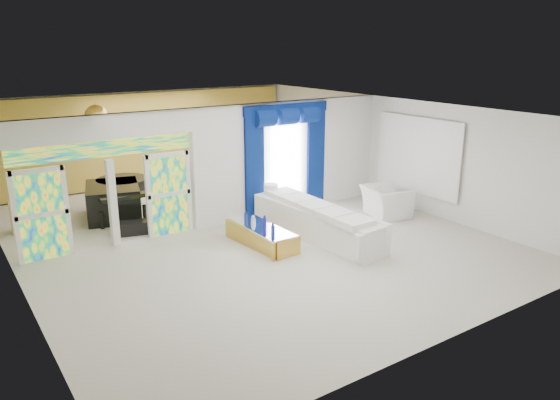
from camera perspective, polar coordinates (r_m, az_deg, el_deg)
floor at (r=13.11m, az=-4.04°, el=-3.59°), size 12.00×12.00×0.00m
dividing_wall at (r=14.63m, az=1.17°, el=4.68°), size 5.70×0.18×3.00m
dividing_header at (r=12.26m, az=-18.41°, el=7.38°), size 4.30×0.18×0.55m
stained_panel_left at (r=12.33m, az=-24.03°, el=-1.42°), size 0.95×0.04×2.00m
stained_panel_right at (r=13.07m, az=-11.75°, el=0.64°), size 0.95×0.04×2.00m
stained_transom at (r=12.34m, az=-18.22°, el=5.20°), size 4.00×0.05×0.35m
window_pane at (r=14.42m, az=0.59°, el=4.30°), size 1.00×0.02×2.30m
blue_drape_left at (r=13.87m, az=-2.75°, el=3.59°), size 0.55×0.10×2.80m
blue_drape_right at (r=14.98m, az=3.81°, el=4.54°), size 0.55×0.10×2.80m
blue_pelmet at (r=14.17m, az=0.67°, el=9.71°), size 2.60×0.12×0.25m
wall_mirror at (r=14.99m, az=14.45°, el=4.65°), size 0.04×2.70×1.90m
gold_curtains at (r=17.93m, az=-13.73°, el=6.41°), size 9.70×0.12×2.90m
white_sofa at (r=12.75m, az=3.88°, el=-2.45°), size 1.16×3.86×0.72m
coffee_table at (r=12.29m, az=-1.98°, el=-3.86°), size 0.83×2.02×0.44m
console_table at (r=14.22m, az=0.05°, el=-1.13°), size 1.14×0.39×0.38m
table_lamp at (r=13.92m, az=-0.97°, el=0.54°), size 0.36×0.36×0.58m
armchair at (r=14.59m, az=11.22°, el=-0.17°), size 1.32×1.43×0.78m
grand_piano at (r=14.87m, az=-17.32°, el=-0.10°), size 1.74×2.02×0.87m
piano_bench at (r=13.49m, az=-15.19°, el=-2.84°), size 1.02×0.61×0.32m
tv_console at (r=14.57m, az=-25.79°, el=-1.66°), size 0.53×0.49×0.73m
chandelier at (r=14.71m, az=-18.97°, el=8.41°), size 0.60×0.60×0.60m
decanters at (r=12.21m, az=-2.14°, el=-2.46°), size 0.19×1.20×0.23m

